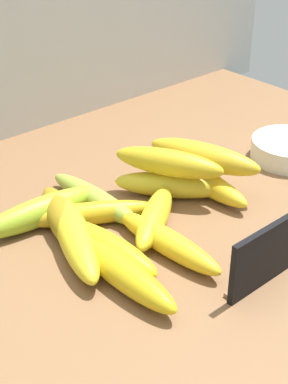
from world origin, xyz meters
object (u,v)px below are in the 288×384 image
(chalkboard_sign, at_px, (262,260))
(banana_4, at_px, (106,247))
(banana_6, at_px, (120,271))
(banana_9, at_px, (171,185))
(banana_7, at_px, (63,218))
(banana_10, at_px, (167,242))
(banana_11, at_px, (204,156))
(banana_12, at_px, (169,163))
(banana_1, at_px, (95,199))
(banana_2, at_px, (201,180))
(banana_8, at_px, (75,236))
(banana_5, at_px, (89,214))
(banana_3, at_px, (155,217))
(banana_0, at_px, (41,211))

(chalkboard_sign, height_order, banana_4, chalkboard_sign)
(banana_6, distance_m, banana_9, 0.22)
(banana_7, relative_size, banana_10, 0.92)
(banana_11, bearing_deg, banana_12, 162.16)
(chalkboard_sign, relative_size, banana_7, 0.65)
(banana_4, bearing_deg, chalkboard_sign, -55.93)
(banana_9, bearing_deg, banana_1, 155.39)
(banana_2, distance_m, banana_8, 0.24)
(chalkboard_sign, bearing_deg, banana_12, 75.55)
(chalkboard_sign, bearing_deg, banana_5, 107.25)
(chalkboard_sign, height_order, banana_9, chalkboard_sign)
(banana_3, relative_size, banana_4, 0.91)
(chalkboard_sign, xyz_separation_m, banana_8, (-0.13, 0.21, -0.02))
(banana_8, bearing_deg, banana_0, 89.96)
(banana_5, distance_m, banana_10, 0.13)
(banana_1, relative_size, banana_7, 1.14)
(banana_6, xyz_separation_m, banana_10, (0.09, 0.01, -0.00))
(banana_8, height_order, banana_12, banana_12)
(banana_1, xyz_separation_m, banana_2, (0.16, -0.07, 0.00))
(banana_7, height_order, banana_9, banana_7)
(banana_5, bearing_deg, banana_1, 41.38)
(banana_8, bearing_deg, banana_3, -16.17)
(banana_12, bearing_deg, banana_5, 170.94)
(chalkboard_sign, distance_m, banana_12, 0.23)
(banana_11, bearing_deg, banana_3, -166.50)
(banana_12, bearing_deg, banana_9, -7.58)
(banana_3, distance_m, banana_10, 0.06)
(banana_1, bearing_deg, banana_4, -120.48)
(chalkboard_sign, distance_m, banana_8, 0.25)
(banana_7, bearing_deg, banana_0, 109.61)
(banana_7, bearing_deg, banana_4, -87.19)
(banana_1, distance_m, banana_11, 0.18)
(banana_1, relative_size, banana_8, 0.93)
(banana_8, bearing_deg, banana_4, -69.29)
(banana_9, relative_size, banana_10, 0.95)
(banana_4, distance_m, banana_5, 0.09)
(banana_0, xyz_separation_m, banana_4, (0.02, -0.13, -0.00))
(chalkboard_sign, xyz_separation_m, banana_10, (-0.04, 0.12, -0.02))
(banana_4, distance_m, banana_11, 0.23)
(banana_8, bearing_deg, banana_5, 36.46)
(banana_1, xyz_separation_m, banana_6, (-0.08, -0.16, 0.00))
(banana_0, distance_m, banana_6, 0.18)
(banana_4, height_order, banana_11, banana_11)
(banana_0, xyz_separation_m, banana_10, (0.09, -0.17, -0.00))
(banana_0, relative_size, banana_12, 1.15)
(banana_7, relative_size, banana_8, 0.82)
(banana_7, bearing_deg, banana_11, -11.96)
(banana_0, height_order, banana_3, banana_0)
(banana_1, relative_size, banana_3, 1.21)
(banana_4, distance_m, banana_7, 0.09)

